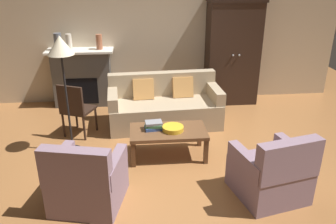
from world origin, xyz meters
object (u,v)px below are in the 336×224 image
(mantel_vase_slate, at_px, (58,42))
(mantel_vase_cream, at_px, (69,42))
(armoire, at_px, (232,52))
(floor_lamp, at_px, (61,53))
(book_stack, at_px, (153,125))
(armchair_near_left, at_px, (87,182))
(armchair_near_right, at_px, (272,174))
(couch, at_px, (164,107))
(fireplace, at_px, (82,77))
(side_chair_wooden, at_px, (75,107))
(mantel_vase_terracotta, at_px, (99,42))
(coffee_table, at_px, (168,133))
(fruit_bowl, at_px, (173,128))

(mantel_vase_slate, relative_size, mantel_vase_cream, 1.06)
(armoire, relative_size, floor_lamp, 1.17)
(book_stack, distance_m, floor_lamp, 1.62)
(mantel_vase_slate, distance_m, armchair_near_left, 3.45)
(book_stack, height_order, armchair_near_left, armchair_near_left)
(mantel_vase_slate, bearing_deg, armchair_near_right, -47.06)
(mantel_vase_slate, height_order, mantel_vase_cream, mantel_vase_slate)
(couch, xyz_separation_m, armchair_near_left, (-1.07, -2.17, -0.00))
(couch, bearing_deg, fireplace, 145.56)
(armoire, height_order, side_chair_wooden, armoire)
(mantel_vase_slate, height_order, armchair_near_right, mantel_vase_slate)
(armchair_near_right, distance_m, floor_lamp, 3.15)
(armoire, distance_m, armchair_near_left, 4.07)
(book_stack, relative_size, side_chair_wooden, 0.29)
(mantel_vase_cream, bearing_deg, armchair_near_right, -49.01)
(fireplace, distance_m, mantel_vase_slate, 0.81)
(mantel_vase_terracotta, height_order, armchair_near_left, mantel_vase_terracotta)
(coffee_table, relative_size, fruit_bowl, 3.60)
(book_stack, height_order, floor_lamp, floor_lamp)
(armoire, bearing_deg, fireplace, 178.49)
(fireplace, relative_size, mantel_vase_cream, 4.21)
(book_stack, height_order, mantel_vase_cream, mantel_vase_cream)
(mantel_vase_slate, relative_size, armchair_near_left, 0.35)
(mantel_vase_terracotta, bearing_deg, armchair_near_left, -88.57)
(book_stack, relative_size, mantel_vase_terracotta, 0.93)
(coffee_table, relative_size, side_chair_wooden, 1.22)
(mantel_vase_terracotta, bearing_deg, armchair_near_right, -55.16)
(fireplace, bearing_deg, armchair_near_right, -51.03)
(book_stack, bearing_deg, mantel_vase_cream, 124.62)
(fireplace, distance_m, floor_lamp, 2.13)
(fruit_bowl, distance_m, armchair_near_right, 1.51)
(mantel_vase_cream, bearing_deg, fruit_bowl, -51.44)
(fruit_bowl, bearing_deg, coffee_table, 161.53)
(coffee_table, distance_m, mantel_vase_terracotta, 2.59)
(fireplace, bearing_deg, couch, -34.44)
(armoire, distance_m, mantel_vase_cream, 3.14)
(fruit_bowl, distance_m, side_chair_wooden, 1.69)
(coffee_table, xyz_separation_m, mantel_vase_cream, (-1.68, 2.16, 0.90))
(coffee_table, height_order, fruit_bowl, fruit_bowl)
(armoire, bearing_deg, fruit_bowl, -123.17)
(coffee_table, xyz_separation_m, armchair_near_right, (1.14, -1.08, -0.05))
(mantel_vase_terracotta, height_order, floor_lamp, floor_lamp)
(book_stack, bearing_deg, floor_lamp, 169.09)
(fireplace, relative_size, fruit_bowl, 4.13)
(armchair_near_right, height_order, floor_lamp, floor_lamp)
(fireplace, relative_size, mantel_vase_slate, 3.96)
(coffee_table, relative_size, floor_lamp, 0.63)
(fruit_bowl, bearing_deg, floor_lamp, 168.73)
(coffee_table, bearing_deg, floor_lamp, 169.07)
(fruit_bowl, bearing_deg, fireplace, 125.33)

